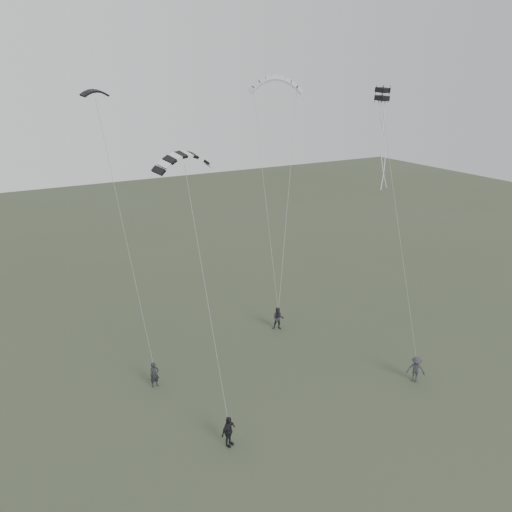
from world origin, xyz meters
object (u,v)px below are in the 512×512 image
flyer_left (154,375)px  kite_dark_small (95,91)px  kite_striped (184,154)px  flyer_center (229,431)px  kite_pale_large (276,78)px  kite_box (382,94)px  flyer_far (416,369)px  flyer_right (278,319)px

flyer_left → kite_dark_small: kite_dark_small is taller
kite_dark_small → kite_striped: 6.32m
kite_dark_small → flyer_center: bearing=-94.0°
kite_pale_large → kite_box: 11.41m
flyer_center → kite_pale_large: bearing=27.2°
flyer_center → flyer_far: flyer_far is taller
flyer_center → flyer_right: bearing=22.1°
flyer_far → flyer_right: bearing=153.8°
flyer_left → flyer_center: 7.03m
flyer_right → kite_striped: kite_striped is taller
kite_striped → kite_pale_large: bearing=29.8°
kite_dark_small → kite_pale_large: 15.14m
flyer_left → kite_pale_large: 23.12m
kite_dark_small → flyer_right: bearing=-23.6°
flyer_left → flyer_center: flyer_center is taller
kite_pale_large → kite_striped: (-11.04, -9.09, -3.77)m
kite_pale_large → kite_striped: kite_pale_large is taller
kite_pale_large → kite_box: bearing=-62.0°
kite_pale_large → kite_striped: size_ratio=1.21×
flyer_left → kite_box: size_ratio=2.28×
kite_box → flyer_left: bearing=157.7°
kite_dark_small → kite_striped: size_ratio=0.45×
kite_pale_large → kite_dark_small: bearing=-135.4°
flyer_right → kite_dark_small: size_ratio=1.12×
flyer_far → kite_pale_large: 23.05m
kite_box → flyer_right: bearing=110.3°
kite_striped → kite_box: bearing=-21.0°
flyer_center → kite_dark_small: (-2.67, 10.54, 16.19)m
flyer_left → flyer_far: flyer_far is taller
flyer_far → kite_box: kite_box is taller
kite_pale_large → kite_striped: bearing=-114.1°
kite_pale_large → kite_box: kite_pale_large is taller
kite_striped → kite_dark_small: bearing=117.6°
flyer_left → kite_pale_large: bearing=24.4°
kite_pale_large → flyer_right: bearing=-90.9°
flyer_far → kite_dark_small: kite_dark_small is taller
flyer_left → flyer_far: (14.21, -7.30, 0.05)m
kite_dark_small → kite_box: kite_dark_small is taller
flyer_right → kite_pale_large: size_ratio=0.42×
flyer_left → flyer_far: size_ratio=0.94×
flyer_far → kite_box: size_ratio=2.41×
kite_box → kite_pale_large: bearing=81.4°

